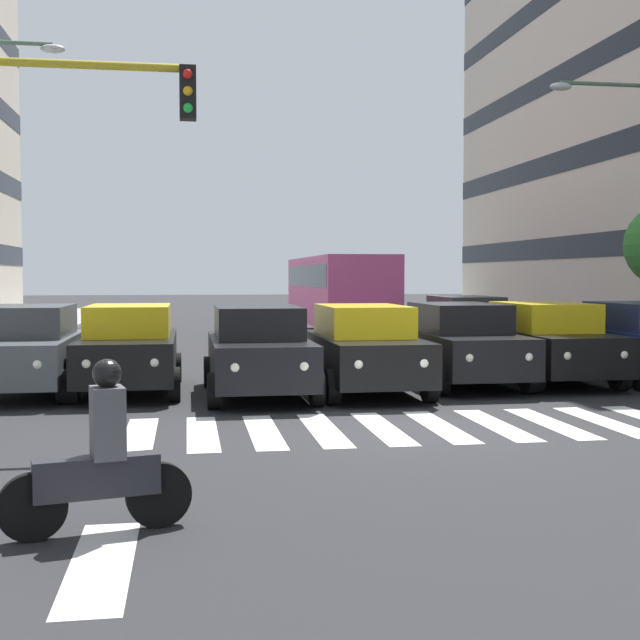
# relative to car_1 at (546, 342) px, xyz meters

# --- Properties ---
(ground_plane) EXTENTS (180.00, 180.00, 0.00)m
(ground_plane) POSITION_rel_car_1_xyz_m (4.30, 4.76, -0.89)
(ground_plane) COLOR #262628
(building_left_block_0) EXTENTS (8.32, 19.71, 27.44)m
(building_left_block_0) POSITION_rel_car_1_xyz_m (-11.31, -16.91, 12.84)
(building_left_block_0) COLOR beige
(building_left_block_0) RESTS_ON ground_plane
(crosswalk_markings) EXTENTS (8.55, 2.80, 0.01)m
(crosswalk_markings) POSITION_rel_car_1_xyz_m (4.30, 4.76, -0.88)
(crosswalk_markings) COLOR silver
(crosswalk_markings) RESTS_ON ground_plane
(lane_arrow_1) EXTENTS (0.50, 2.20, 0.01)m
(lane_arrow_1) POSITION_rel_car_1_xyz_m (8.35, 10.26, -0.88)
(lane_arrow_1) COLOR silver
(lane_arrow_1) RESTS_ON ground_plane
(car_1) EXTENTS (2.02, 4.44, 1.72)m
(car_1) POSITION_rel_car_1_xyz_m (0.00, 0.00, 0.00)
(car_1) COLOR black
(car_1) RESTS_ON ground_plane
(car_2) EXTENTS (2.02, 4.44, 1.72)m
(car_2) POSITION_rel_car_1_xyz_m (1.96, 0.11, 0.00)
(car_2) COLOR black
(car_2) RESTS_ON ground_plane
(car_3) EXTENTS (2.02, 4.44, 1.72)m
(car_3) POSITION_rel_car_1_xyz_m (4.21, 0.90, 0.00)
(car_3) COLOR black
(car_3) RESTS_ON ground_plane
(car_4) EXTENTS (2.02, 4.44, 1.72)m
(car_4) POSITION_rel_car_1_xyz_m (6.31, 1.04, 0.00)
(car_4) COLOR black
(car_4) RESTS_ON ground_plane
(car_5) EXTENTS (2.02, 4.44, 1.72)m
(car_5) POSITION_rel_car_1_xyz_m (8.80, 0.05, 0.00)
(car_5) COLOR black
(car_5) RESTS_ON ground_plane
(car_6) EXTENTS (2.02, 4.44, 1.72)m
(car_6) POSITION_rel_car_1_xyz_m (10.76, 0.04, 0.00)
(car_6) COLOR #474C51
(car_6) RESTS_ON ground_plane
(car_row2_0) EXTENTS (2.02, 4.44, 1.72)m
(car_row2_0) POSITION_rel_car_1_xyz_m (-0.21, -5.78, 0.00)
(car_row2_0) COLOR #474C51
(car_row2_0) RESTS_ON ground_plane
(bus_behind_traffic) EXTENTS (2.78, 10.50, 3.00)m
(bus_behind_traffic) POSITION_rel_car_1_xyz_m (1.96, -14.49, 0.97)
(bus_behind_traffic) COLOR #DB5193
(bus_behind_traffic) RESTS_ON ground_plane
(motorcycle_with_rider) EXTENTS (1.68, 0.48, 1.57)m
(motorcycle_with_rider) POSITION_rel_car_1_xyz_m (8.43, 9.43, -0.24)
(motorcycle_with_rider) COLOR black
(motorcycle_with_rider) RESTS_ON ground_plane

